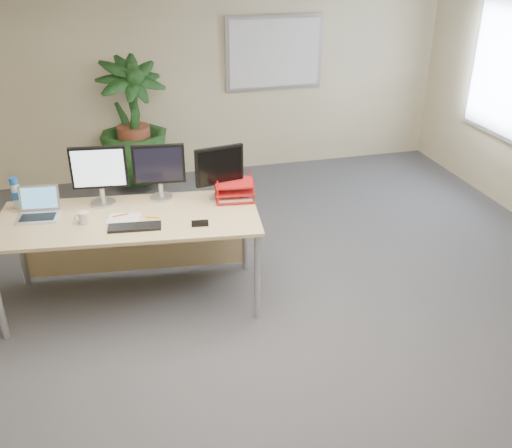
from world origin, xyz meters
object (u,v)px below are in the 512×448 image
object	(u,v)px
laptop	(39,209)
monitor_right	(159,168)
monitor_left	(99,172)
floor_plant	(134,133)
desk	(131,229)

from	to	relation	value
laptop	monitor_right	bearing A→B (deg)	4.99
monitor_left	laptop	bearing A→B (deg)	-169.46
monitor_left	laptop	xyz separation A→B (m)	(-0.52, -0.10, -0.24)
floor_plant	monitor_right	world-z (taller)	floor_plant
desk	monitor_left	distance (m)	0.55
desk	monitor_left	world-z (taller)	monitor_left
laptop	desk	bearing A→B (deg)	-7.09
desk	monitor_left	size ratio (longest dim) A/B	4.30
desk	floor_plant	size ratio (longest dim) A/B	1.49
monitor_left	monitor_right	distance (m)	0.50
monitor_right	laptop	distance (m)	1.05
monitor_right	desk	bearing A→B (deg)	-148.40
floor_plant	monitor_left	distance (m)	2.26
monitor_left	monitor_right	xyz separation A→B (m)	(0.50, -0.01, -0.01)
monitor_left	desk	bearing A→B (deg)	-41.91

